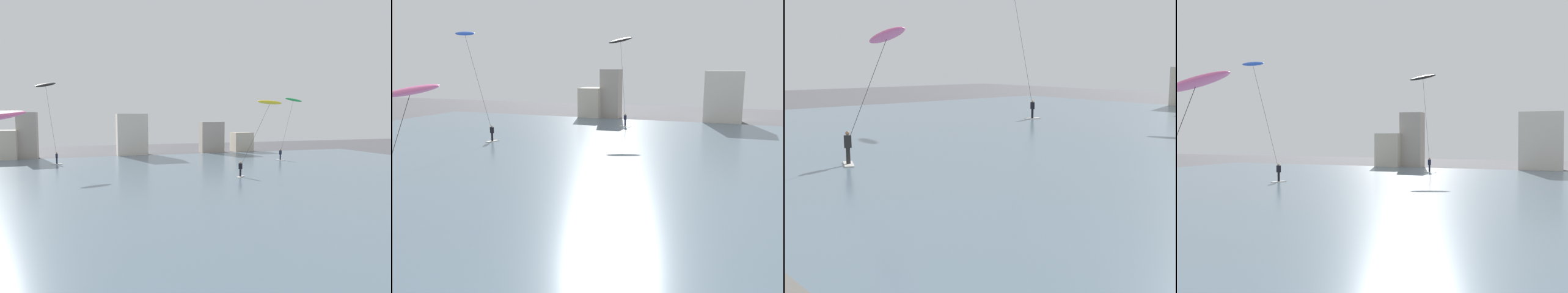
# 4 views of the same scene
# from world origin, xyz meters

# --- Properties ---
(water_bay) EXTENTS (84.00, 52.00, 0.10)m
(water_bay) POSITION_xyz_m (0.00, 30.15, 0.05)
(water_bay) COLOR slate
(water_bay) RESTS_ON ground
(far_shore_buildings) EXTENTS (42.80, 4.79, 7.14)m
(far_shore_buildings) POSITION_xyz_m (0.35, 58.14, 2.95)
(far_shore_buildings) COLOR beige
(far_shore_buildings) RESTS_ON ground
(kitesurfer_green) EXTENTS (4.41, 3.48, 9.43)m
(kitesurfer_green) POSITION_xyz_m (23.09, 44.77, 8.02)
(kitesurfer_green) COLOR silver
(kitesurfer_green) RESTS_ON water_bay
(kitesurfer_yellow) EXTENTS (4.11, 4.04, 7.99)m
(kitesurfer_yellow) POSITION_xyz_m (10.78, 30.25, 7.08)
(kitesurfer_yellow) COLOR silver
(kitesurfer_yellow) RESTS_ON water_bay
(kitesurfer_black) EXTENTS (3.51, 3.58, 11.26)m
(kitesurfer_black) POSITION_xyz_m (-11.29, 50.25, 9.89)
(kitesurfer_black) COLOR silver
(kitesurfer_black) RESTS_ON water_bay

